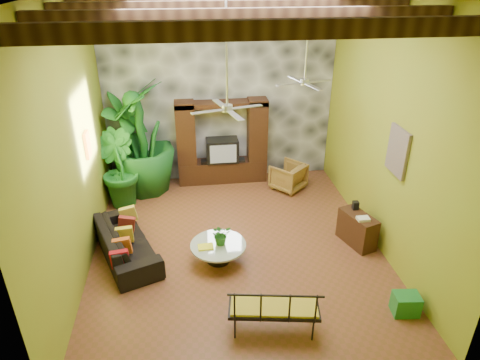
{
  "coord_description": "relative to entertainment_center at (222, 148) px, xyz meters",
  "views": [
    {
      "loc": [
        -0.91,
        -7.48,
        5.45
      ],
      "look_at": [
        0.1,
        0.2,
        1.49
      ],
      "focal_mm": 32.0,
      "sensor_mm": 36.0,
      "label": 1
    }
  ],
  "objects": [
    {
      "name": "entertainment_center",
      "position": [
        0.0,
        0.0,
        0.0
      ],
      "size": [
        2.4,
        0.55,
        2.3
      ],
      "color": "black",
      "rests_on": "ground"
    },
    {
      "name": "coffee_table",
      "position": [
        -0.43,
        -3.58,
        -0.71
      ],
      "size": [
        1.12,
        1.12,
        0.4
      ],
      "rotation": [
        0.0,
        0.0,
        0.01
      ],
      "color": "black",
      "rests_on": "ground"
    },
    {
      "name": "iron_bench",
      "position": [
        0.31,
        -5.62,
        -0.42
      ],
      "size": [
        1.53,
        0.76,
        0.57
      ],
      "rotation": [
        0.0,
        0.0,
        -0.16
      ],
      "color": "black",
      "rests_on": "ground"
    },
    {
      "name": "ceiling_fan_back",
      "position": [
        1.6,
        -1.94,
        2.44
      ],
      "size": [
        1.28,
        1.28,
        1.86
      ],
      "color": "#BBBCC1",
      "rests_on": "ceiling"
    },
    {
      "name": "tall_plant_a",
      "position": [
        -2.45,
        -0.06,
        0.32
      ],
      "size": [
        1.48,
        1.64,
        2.58
      ],
      "primitive_type": "imported",
      "rotation": [
        0.0,
        0.0,
        1.05
      ],
      "color": "#1C6C1F",
      "rests_on": "ground"
    },
    {
      "name": "wall_art_mask",
      "position": [
        -2.96,
        -2.14,
        1.13
      ],
      "size": [
        0.06,
        0.32,
        0.55
      ],
      "primitive_type": "cube",
      "color": "gold",
      "rests_on": "left_wall"
    },
    {
      "name": "yellow_tray",
      "position": [
        -0.68,
        -3.66,
        -0.55
      ],
      "size": [
        0.32,
        0.24,
        0.03
      ],
      "primitive_type": "cube",
      "rotation": [
        0.0,
        0.0,
        0.07
      ],
      "color": "gold",
      "rests_on": "coffee_table"
    },
    {
      "name": "back_wall",
      "position": [
        0.0,
        0.36,
        1.53
      ],
      "size": [
        6.0,
        0.02,
        5.0
      ],
      "primitive_type": "cube",
      "color": "olive",
      "rests_on": "ground"
    },
    {
      "name": "stone_accent_wall",
      "position": [
        0.0,
        0.3,
        1.53
      ],
      "size": [
        5.98,
        0.1,
        4.98
      ],
      "primitive_type": "cube",
      "color": "#323539",
      "rests_on": "ground"
    },
    {
      "name": "side_console",
      "position": [
        2.57,
        -3.36,
        -0.61
      ],
      "size": [
        0.66,
        0.97,
        0.71
      ],
      "primitive_type": "cube",
      "rotation": [
        0.0,
        0.0,
        0.33
      ],
      "color": "#352211",
      "rests_on": "ground"
    },
    {
      "name": "tall_plant_c",
      "position": [
        -2.07,
        -0.27,
        0.5
      ],
      "size": [
        1.79,
        1.79,
        2.93
      ],
      "primitive_type": "imported",
      "rotation": [
        0.0,
        0.0,
        4.62
      ],
      "color": "#17581D",
      "rests_on": "ground"
    },
    {
      "name": "wicker_armchair",
      "position": [
        1.68,
        -0.7,
        -0.61
      ],
      "size": [
        1.1,
        1.1,
        0.72
      ],
      "primitive_type": "imported",
      "rotation": [
        0.0,
        0.0,
        3.88
      ],
      "color": "brown",
      "rests_on": "ground"
    },
    {
      "name": "right_wall",
      "position": [
        3.0,
        -3.14,
        1.53
      ],
      "size": [
        0.02,
        7.0,
        5.0
      ],
      "primitive_type": "cube",
      "color": "olive",
      "rests_on": "ground"
    },
    {
      "name": "left_wall",
      "position": [
        -3.0,
        -3.14,
        1.53
      ],
      "size": [
        0.02,
        7.0,
        5.0
      ],
      "primitive_type": "cube",
      "color": "olive",
      "rests_on": "ground"
    },
    {
      "name": "ground",
      "position": [
        0.0,
        -3.14,
        -0.97
      ],
      "size": [
        7.0,
        7.0,
        0.0
      ],
      "primitive_type": "plane",
      "color": "brown",
      "rests_on": "ground"
    },
    {
      "name": "wall_art_painting",
      "position": [
        2.96,
        -3.74,
        1.33
      ],
      "size": [
        0.06,
        0.7,
        0.9
      ],
      "primitive_type": "cube",
      "color": "#275C8F",
      "rests_on": "right_wall"
    },
    {
      "name": "green_bin",
      "position": [
        2.65,
        -5.46,
        -0.77
      ],
      "size": [
        0.47,
        0.38,
        0.38
      ],
      "primitive_type": "cube",
      "rotation": [
        0.0,
        0.0,
        -0.11
      ],
      "color": "#1D6D22",
      "rests_on": "ground"
    },
    {
      "name": "ceiling_fan_front",
      "position": [
        -0.2,
        -3.54,
        2.44
      ],
      "size": [
        1.28,
        1.28,
        1.86
      ],
      "color": "#BBBCC1",
      "rests_on": "ceiling"
    },
    {
      "name": "ceiling_beams",
      "position": [
        0.0,
        -3.14,
        3.81
      ],
      "size": [
        5.95,
        5.36,
        0.22
      ],
      "color": "#362111",
      "rests_on": "ceiling"
    },
    {
      "name": "sofa",
      "position": [
        -2.3,
        -3.14,
        -0.63
      ],
      "size": [
        1.65,
        2.45,
        0.67
      ],
      "primitive_type": "imported",
      "rotation": [
        0.0,
        0.0,
        1.94
      ],
      "color": "black",
      "rests_on": "ground"
    },
    {
      "name": "tall_plant_b",
      "position": [
        -2.65,
        -0.94,
        -0.01
      ],
      "size": [
        1.34,
        1.35,
        1.91
      ],
      "primitive_type": "imported",
      "rotation": [
        0.0,
        0.0,
        2.34
      ],
      "color": "#1B6823",
      "rests_on": "ground"
    },
    {
      "name": "centerpiece_plant",
      "position": [
        -0.37,
        -3.56,
        -0.35
      ],
      "size": [
        0.47,
        0.43,
        0.43
      ],
      "primitive_type": "imported",
      "rotation": [
        0.0,
        0.0,
        0.31
      ],
      "color": "#25671B",
      "rests_on": "coffee_table"
    }
  ]
}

